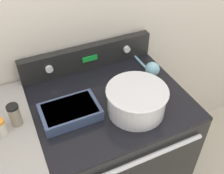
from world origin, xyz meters
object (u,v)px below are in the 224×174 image
(mixing_bowl, at_px, (137,99))
(ladle, at_px, (151,69))
(spice_jar_orange_cap, at_px, (0,127))
(casserole_dish, at_px, (70,111))
(spice_jar_black_cap, at_px, (15,115))

(mixing_bowl, distance_m, ladle, 0.31)
(ladle, relative_size, spice_jar_orange_cap, 3.44)
(casserole_dish, bearing_deg, spice_jar_black_cap, 169.06)
(mixing_bowl, relative_size, spice_jar_orange_cap, 3.57)
(ladle, xyz_separation_m, spice_jar_black_cap, (-0.76, -0.07, 0.03))
(spice_jar_black_cap, bearing_deg, casserole_dish, -10.94)
(spice_jar_black_cap, relative_size, spice_jar_orange_cap, 1.35)
(casserole_dish, height_order, spice_jar_black_cap, spice_jar_black_cap)
(ladle, height_order, spice_jar_orange_cap, spice_jar_orange_cap)
(mixing_bowl, bearing_deg, spice_jar_orange_cap, 169.75)
(casserole_dish, height_order, spice_jar_orange_cap, spice_jar_orange_cap)
(ladle, height_order, spice_jar_black_cap, spice_jar_black_cap)
(ladle, bearing_deg, spice_jar_orange_cap, -172.54)
(casserole_dish, xyz_separation_m, spice_jar_black_cap, (-0.24, 0.05, 0.04))
(mixing_bowl, distance_m, spice_jar_black_cap, 0.56)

